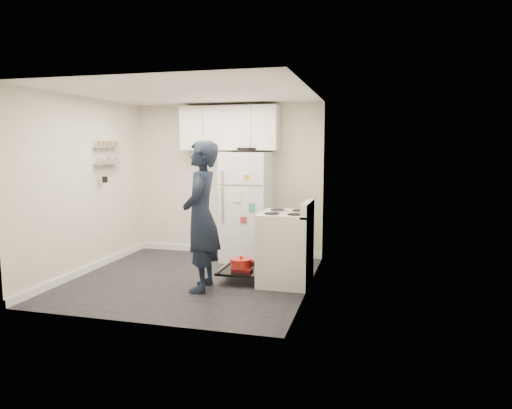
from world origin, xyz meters
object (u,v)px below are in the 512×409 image
(electric_range, at_px, (285,248))
(refrigerator, at_px, (247,206))
(open_oven_door, at_px, (242,267))
(person, at_px, (201,216))

(electric_range, distance_m, refrigerator, 1.43)
(open_oven_door, distance_m, refrigerator, 1.34)
(open_oven_door, xyz_separation_m, person, (-0.38, -0.50, 0.75))
(refrigerator, bearing_deg, person, -94.64)
(electric_range, height_order, refrigerator, refrigerator)
(open_oven_door, height_order, person, person)
(electric_range, distance_m, open_oven_door, 0.65)
(refrigerator, relative_size, person, 0.95)
(open_oven_door, relative_size, refrigerator, 0.40)
(refrigerator, height_order, person, person)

